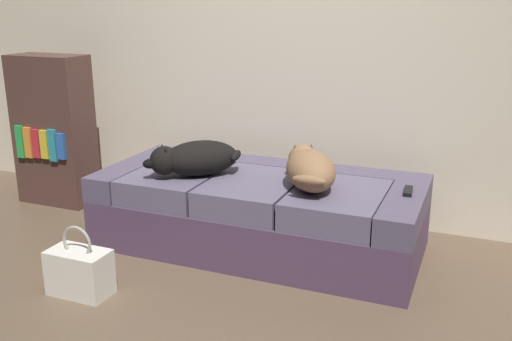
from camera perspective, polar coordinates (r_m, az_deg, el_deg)
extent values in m
plane|color=brown|center=(2.76, -8.47, -15.89)|extent=(10.00, 10.00, 0.00)
cube|color=beige|center=(3.94, 4.23, 15.52)|extent=(6.40, 0.10, 2.80)
cube|color=#4E3752|center=(3.55, 0.31, -5.25)|extent=(1.95, 0.88, 0.30)
cube|color=#534A62|center=(3.87, -11.77, -0.19)|extent=(0.20, 0.88, 0.15)
cube|color=#534A62|center=(3.27, 14.69, -3.56)|extent=(0.20, 0.88, 0.15)
cube|color=#534A62|center=(3.78, 2.25, -0.27)|extent=(1.55, 0.20, 0.15)
cube|color=#5C556C|center=(3.60, -7.91, -1.25)|extent=(0.50, 0.67, 0.15)
cube|color=#5C556C|center=(3.38, -0.32, -2.28)|extent=(0.50, 0.67, 0.15)
cube|color=#5C556C|center=(3.23, 8.16, -3.38)|extent=(0.50, 0.67, 0.15)
ellipsoid|color=black|center=(3.46, -5.56, 1.24)|extent=(0.52, 0.51, 0.21)
sphere|color=black|center=(3.42, -9.13, 0.98)|extent=(0.17, 0.17, 0.17)
ellipsoid|color=black|center=(3.41, -10.41, 0.69)|extent=(0.12, 0.12, 0.06)
cone|color=black|center=(3.35, -9.02, 1.84)|extent=(0.04, 0.04, 0.05)
cone|color=black|center=(3.44, -9.34, 2.22)|extent=(0.04, 0.04, 0.05)
ellipsoid|color=black|center=(3.47, -2.01, 1.52)|extent=(0.09, 0.19, 0.05)
ellipsoid|color=#8A6342|center=(3.21, 5.45, 0.01)|extent=(0.46, 0.54, 0.21)
sphere|color=#8A6342|center=(3.41, 4.70, 1.16)|extent=(0.18, 0.18, 0.18)
ellipsoid|color=brown|center=(3.49, 4.45, 1.34)|extent=(0.11, 0.12, 0.06)
cone|color=brown|center=(3.39, 3.92, 2.21)|extent=(0.04, 0.04, 0.05)
cone|color=brown|center=(3.41, 5.52, 2.25)|extent=(0.04, 0.04, 0.05)
ellipsoid|color=#8A6342|center=(3.00, 5.28, -0.98)|extent=(0.18, 0.05, 0.05)
cube|color=black|center=(3.26, 14.94, -1.99)|extent=(0.06, 0.15, 0.02)
cube|color=silver|center=(3.14, -17.17, -9.67)|extent=(0.32, 0.18, 0.24)
torus|color=#9D9B8F|center=(3.07, -17.44, -6.82)|extent=(0.18, 0.02, 0.18)
cube|color=#4D322C|center=(4.49, -19.50, 3.80)|extent=(0.56, 0.28, 1.10)
cube|color=green|center=(4.52, -22.46, 2.67)|extent=(0.06, 0.02, 0.24)
cube|color=orange|center=(4.47, -21.77, 2.60)|extent=(0.06, 0.02, 0.23)
cube|color=red|center=(4.42, -21.07, 2.52)|extent=(0.06, 0.02, 0.21)
cube|color=gold|center=(4.37, -20.35, 2.45)|extent=(0.06, 0.02, 0.21)
cube|color=teal|center=(4.32, -19.62, 2.37)|extent=(0.06, 0.02, 0.23)
cube|color=#295DB1|center=(4.27, -18.87, 2.29)|extent=(0.06, 0.02, 0.19)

